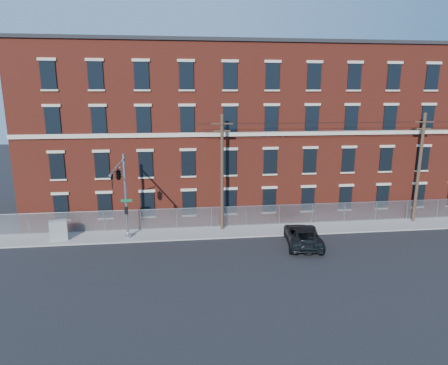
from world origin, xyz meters
name	(u,v)px	position (x,y,z in m)	size (l,w,h in m)	color
ground	(204,257)	(0.00, 0.00, 0.00)	(140.00, 140.00, 0.00)	black
sidewalk	(333,227)	(12.00, 5.00, 0.06)	(65.00, 3.00, 0.12)	gray
mill_building	(306,128)	(12.00, 13.93, 8.15)	(55.30, 14.32, 16.30)	maroon
chain_link_fence	(329,212)	(12.00, 6.30, 1.06)	(59.06, 0.06, 1.85)	#A5A8AD
traffic_signal_mast	(120,182)	(-6.00, 2.18, 5.39)	(0.90, 6.75, 7.00)	#9EA0A5
utility_pole_near	(222,171)	(2.00, 5.60, 5.34)	(1.80, 0.28, 10.00)	#422F21
utility_pole_mid	(419,166)	(20.00, 5.60, 5.34)	(1.80, 0.28, 10.00)	#422F21
overhead_wires	(424,124)	(20.00, 5.60, 9.12)	(40.00, 0.62, 0.62)	black
pickup_truck	(303,235)	(7.97, 1.52, 0.78)	(2.58, 5.59, 1.55)	black
utility_cabinet	(59,230)	(-11.48, 4.51, 0.95)	(1.32, 0.66, 1.66)	gray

